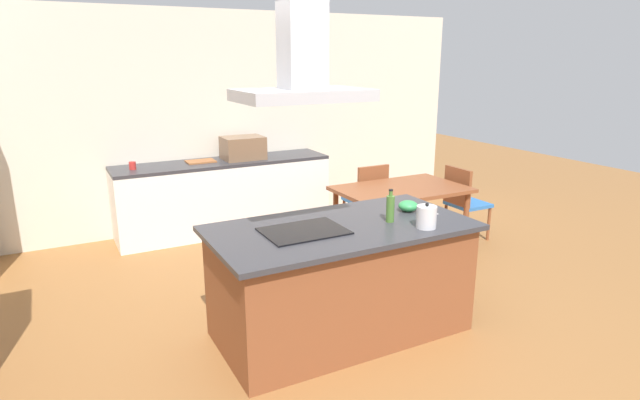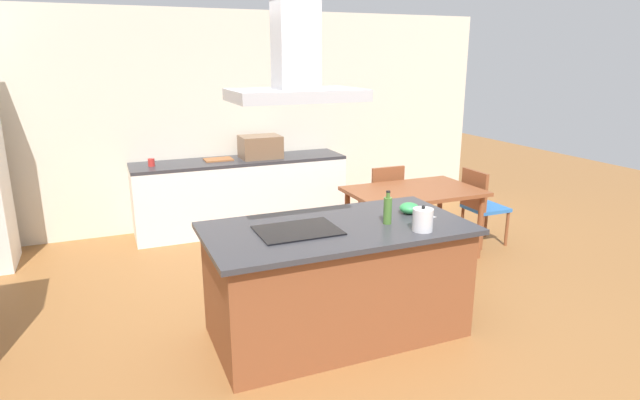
# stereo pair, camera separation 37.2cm
# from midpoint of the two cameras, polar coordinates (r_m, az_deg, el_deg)

# --- Properties ---
(ground) EXTENTS (16.00, 16.00, 0.00)m
(ground) POSITION_cam_midpoint_polar(r_m,az_deg,el_deg) (5.60, -7.47, -7.28)
(ground) COLOR #936033
(wall_back) EXTENTS (7.20, 0.10, 2.70)m
(wall_back) POSITION_cam_midpoint_polar(r_m,az_deg,el_deg) (6.89, -13.06, 8.37)
(wall_back) COLOR beige
(wall_back) RESTS_ON ground
(kitchen_island) EXTENTS (2.02, 1.05, 0.90)m
(kitchen_island) POSITION_cam_midpoint_polar(r_m,az_deg,el_deg) (4.16, -0.29, -8.66)
(kitchen_island) COLOR brown
(kitchen_island) RESTS_ON ground
(cooktop) EXTENTS (0.60, 0.44, 0.01)m
(cooktop) POSITION_cam_midpoint_polar(r_m,az_deg,el_deg) (3.87, -4.53, -3.41)
(cooktop) COLOR black
(cooktop) RESTS_ON kitchen_island
(tea_kettle) EXTENTS (0.20, 0.15, 0.19)m
(tea_kettle) POSITION_cam_midpoint_polar(r_m,az_deg,el_deg) (3.97, 8.90, -1.86)
(tea_kettle) COLOR silver
(tea_kettle) RESTS_ON kitchen_island
(olive_oil_bottle) EXTENTS (0.06, 0.06, 0.26)m
(olive_oil_bottle) POSITION_cam_midpoint_polar(r_m,az_deg,el_deg) (4.07, 5.07, -0.91)
(olive_oil_bottle) COLOR #47722D
(olive_oil_bottle) RESTS_ON kitchen_island
(mixing_bowl) EXTENTS (0.16, 0.16, 0.09)m
(mixing_bowl) POSITION_cam_midpoint_polar(r_m,az_deg,el_deg) (4.38, 7.18, -0.67)
(mixing_bowl) COLOR #33934C
(mixing_bowl) RESTS_ON kitchen_island
(back_counter) EXTENTS (2.64, 0.62, 0.90)m
(back_counter) POSITION_cam_midpoint_polar(r_m,az_deg,el_deg) (6.70, -11.90, 0.40)
(back_counter) COLOR white
(back_counter) RESTS_ON ground
(countertop_microwave) EXTENTS (0.50, 0.38, 0.28)m
(countertop_microwave) POSITION_cam_midpoint_polar(r_m,az_deg,el_deg) (6.65, -9.98, 5.59)
(countertop_microwave) COLOR brown
(countertop_microwave) RESTS_ON back_counter
(coffee_mug_red) EXTENTS (0.08, 0.08, 0.09)m
(coffee_mug_red) POSITION_cam_midpoint_polar(r_m,az_deg,el_deg) (6.39, -21.31, 3.49)
(coffee_mug_red) COLOR red
(coffee_mug_red) RESTS_ON back_counter
(cutting_board) EXTENTS (0.34, 0.24, 0.02)m
(cutting_board) POSITION_cam_midpoint_polar(r_m,az_deg,el_deg) (6.59, -14.44, 4.08)
(cutting_board) COLOR #995B33
(cutting_board) RESTS_ON back_counter
(dining_table) EXTENTS (1.40, 0.90, 0.75)m
(dining_table) POSITION_cam_midpoint_polar(r_m,az_deg,el_deg) (5.81, 7.02, 0.53)
(dining_table) COLOR brown
(dining_table) RESTS_ON ground
(chair_at_right_end) EXTENTS (0.42, 0.42, 0.89)m
(chair_at_right_end) POSITION_cam_midpoint_polar(r_m,az_deg,el_deg) (6.41, 13.72, 0.13)
(chair_at_right_end) COLOR #2D6BB7
(chair_at_right_end) RESTS_ON ground
(chair_facing_back_wall) EXTENTS (0.42, 0.42, 0.89)m
(chair_facing_back_wall) POSITION_cam_midpoint_polar(r_m,az_deg,el_deg) (6.39, 3.59, 0.51)
(chair_facing_back_wall) COLOR #2D6BB7
(chair_facing_back_wall) RESTS_ON ground
(range_hood) EXTENTS (0.90, 0.55, 0.78)m
(range_hood) POSITION_cam_midpoint_polar(r_m,az_deg,el_deg) (3.66, -4.94, 14.60)
(range_hood) COLOR #ADADB2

